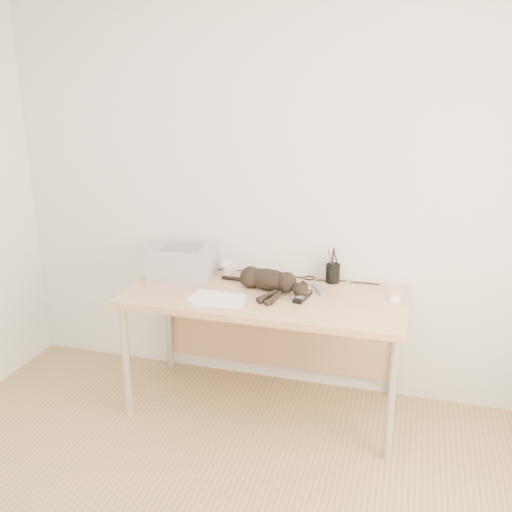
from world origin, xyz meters
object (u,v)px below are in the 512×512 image
(pen_cup, at_px, (333,273))
(mug, at_px, (230,271))
(printer, at_px, (183,261))
(mouse, at_px, (395,296))
(desk, at_px, (268,309))
(cat, at_px, (267,281))

(pen_cup, bearing_deg, mug, -171.10)
(printer, relative_size, mouse, 3.81)
(mouse, bearing_deg, printer, -175.71)
(pen_cup, distance_m, mouse, 0.42)
(pen_cup, bearing_deg, desk, -149.47)
(cat, height_order, mouse, cat)
(printer, distance_m, mug, 0.30)
(printer, bearing_deg, desk, -8.36)
(mug, bearing_deg, desk, -21.41)
(desk, relative_size, printer, 3.76)
(printer, xyz_separation_m, mouse, (1.29, -0.06, -0.07))
(cat, distance_m, mug, 0.30)
(cat, height_order, pen_cup, pen_cup)
(printer, xyz_separation_m, cat, (0.57, -0.11, -0.03))
(mouse, bearing_deg, mug, -177.80)
(printer, xyz_separation_m, mug, (0.30, 0.02, -0.04))
(desk, xyz_separation_m, cat, (-0.00, -0.03, 0.19))
(desk, xyz_separation_m, mug, (-0.27, 0.11, 0.18))
(cat, bearing_deg, printer, -176.38)
(cat, xyz_separation_m, mouse, (0.72, 0.05, -0.04))
(cat, bearing_deg, mouse, 19.03)
(printer, height_order, cat, printer)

